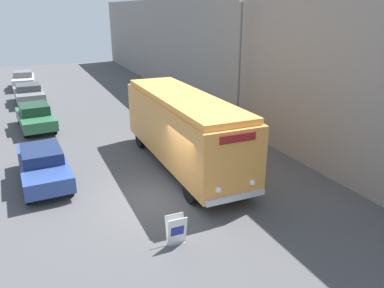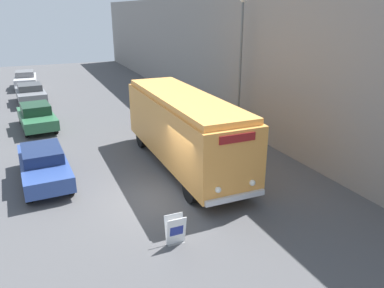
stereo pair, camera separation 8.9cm
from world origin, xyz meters
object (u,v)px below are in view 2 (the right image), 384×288
object	(u,v)px
vintage_bus	(184,127)
parked_car_mid	(37,116)
streetlamp	(241,50)
parked_car_distant	(26,79)
parked_car_near	(44,164)
parked_car_far	(31,93)
sign_board	(175,230)

from	to	relation	value
vintage_bus	parked_car_mid	bearing A→B (deg)	123.56
streetlamp	parked_car_distant	bearing A→B (deg)	119.07
parked_car_near	parked_car_far	bearing A→B (deg)	87.93
parked_car_mid	parked_car_near	bearing A→B (deg)	-95.46
parked_car_mid	vintage_bus	bearing A→B (deg)	-61.60
sign_board	parked_car_distant	distance (m)	27.90
vintage_bus	parked_car_far	bearing A→B (deg)	110.69
streetlamp	parked_car_far	size ratio (longest dim) A/B	1.70
streetlamp	parked_car_far	world-z (taller)	streetlamp
streetlamp	parked_car_near	size ratio (longest dim) A/B	1.55
sign_board	parked_car_far	size ratio (longest dim) A/B	0.21
vintage_bus	parked_car_distant	world-z (taller)	vintage_bus
parked_car_far	parked_car_distant	world-z (taller)	parked_car_distant
vintage_bus	parked_car_distant	xyz separation A→B (m)	(-6.25, 22.22, -1.08)
vintage_bus	sign_board	size ratio (longest dim) A/B	10.01
parked_car_distant	parked_car_mid	bearing A→B (deg)	-85.94
parked_car_mid	parked_car_distant	bearing A→B (deg)	86.58
streetlamp	parked_car_mid	xyz separation A→B (m)	(-10.33, 5.88, -3.97)
sign_board	parked_car_near	world-z (taller)	parked_car_near
parked_car_far	parked_car_distant	xyz separation A→B (m)	(-0.25, 6.35, 0.05)
streetlamp	parked_car_distant	xyz separation A→B (m)	(-10.73, 19.31, -3.92)
sign_board	parked_car_far	xyz separation A→B (m)	(-3.48, 21.30, 0.29)
parked_car_far	parked_car_distant	bearing A→B (deg)	88.60
parked_car_mid	streetlamp	bearing A→B (deg)	-34.84
parked_car_far	sign_board	bearing A→B (deg)	-84.38
vintage_bus	parked_car_near	distance (m)	6.05
sign_board	parked_car_mid	bearing A→B (deg)	103.17
parked_car_near	parked_car_far	size ratio (longest dim) A/B	1.09
parked_car_far	vintage_bus	bearing A→B (deg)	-72.98
streetlamp	parked_car_near	bearing A→B (deg)	-168.80
vintage_bus	parked_car_mid	size ratio (longest dim) A/B	2.08
sign_board	parked_car_near	bearing A→B (deg)	118.19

